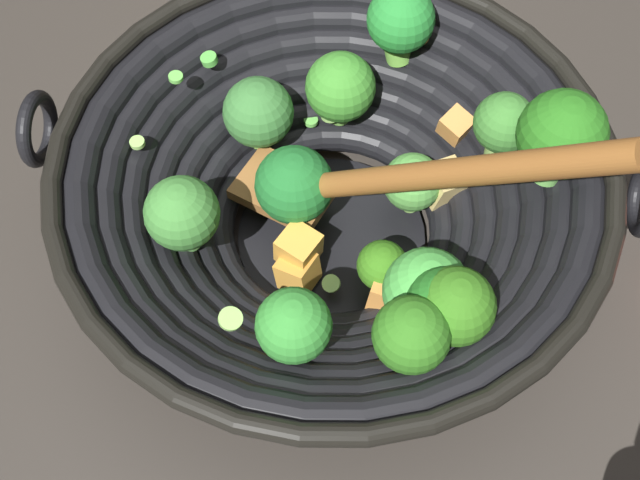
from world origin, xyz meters
name	(u,v)px	position (x,y,z in m)	size (l,w,h in m)	color
ground_plane	(331,241)	(0.00, 0.00, 0.00)	(4.00, 4.00, 0.00)	#332D28
wok	(338,190)	(0.00, 0.00, 0.07)	(0.39, 0.39, 0.23)	black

